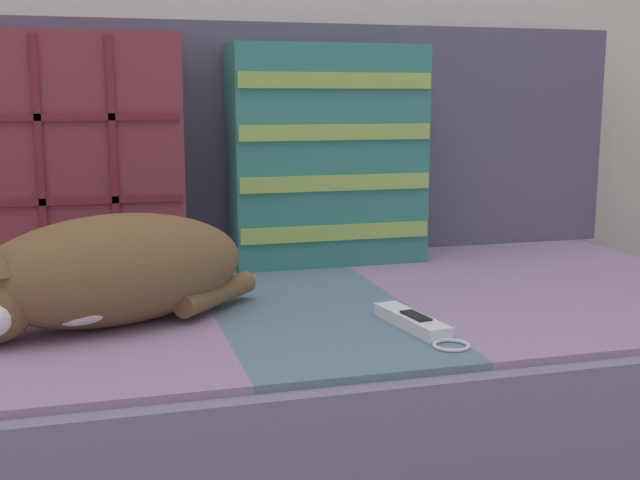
{
  "coord_description": "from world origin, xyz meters",
  "views": [
    {
      "loc": [
        -0.16,
        -1.15,
        0.7
      ],
      "look_at": [
        0.17,
        0.03,
        0.48
      ],
      "focal_mm": 45.0,
      "sensor_mm": 36.0,
      "label": 1
    }
  ],
  "objects": [
    {
      "name": "couch",
      "position": [
        -0.0,
        0.1,
        0.19
      ],
      "size": [
        1.9,
        0.89,
        0.38
      ],
      "color": "#3D3838",
      "rests_on": "ground_plane"
    },
    {
      "name": "sofa_backrest",
      "position": [
        0.0,
        0.48,
        0.61
      ],
      "size": [
        1.86,
        0.14,
        0.46
      ],
      "color": "#514C60",
      "rests_on": "couch"
    },
    {
      "name": "throw_pillow_quilted",
      "position": [
        -0.19,
        0.33,
        0.59
      ],
      "size": [
        0.36,
        0.14,
        0.43
      ],
      "color": "brown",
      "rests_on": "couch"
    },
    {
      "name": "throw_pillow_striped",
      "position": [
        0.27,
        0.33,
        0.58
      ],
      "size": [
        0.37,
        0.14,
        0.41
      ],
      "color": "#337A70",
      "rests_on": "couch"
    },
    {
      "name": "sleeping_cat",
      "position": [
        -0.16,
        -0.02,
        0.45
      ],
      "size": [
        0.43,
        0.29,
        0.16
      ],
      "color": "brown",
      "rests_on": "couch"
    },
    {
      "name": "game_remote_near",
      "position": [
        0.26,
        -0.15,
        0.39
      ],
      "size": [
        0.07,
        0.21,
        0.02
      ],
      "color": "white",
      "rests_on": "couch"
    }
  ]
}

